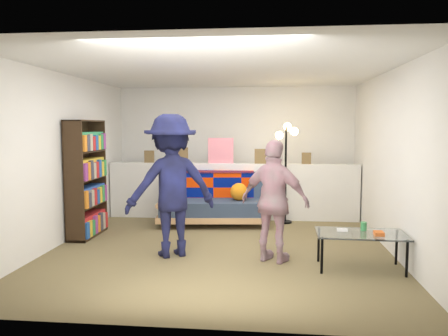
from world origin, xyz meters
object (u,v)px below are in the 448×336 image
object	(u,v)px
floor_lamp	(286,152)
person_right	(275,201)
coffee_table	(361,235)
person_left	(171,186)
bookshelf	(86,182)
futon_sofa	(214,203)

from	to	relation	value
floor_lamp	person_right	world-z (taller)	floor_lamp
floor_lamp	person_right	size ratio (longest dim) A/B	1.15
coffee_table	person_left	distance (m)	2.39
person_left	person_right	world-z (taller)	person_left
bookshelf	floor_lamp	distance (m)	3.29
floor_lamp	person_right	bearing A→B (deg)	-95.73
coffee_table	futon_sofa	bearing A→B (deg)	132.61
floor_lamp	person_left	world-z (taller)	person_left
person_left	floor_lamp	bearing A→B (deg)	-154.41
person_right	futon_sofa	bearing A→B (deg)	-38.02
bookshelf	person_right	xyz separation A→B (m)	(2.80, -0.99, -0.07)
futon_sofa	floor_lamp	size ratio (longest dim) A/B	1.11
coffee_table	person_right	size ratio (longest dim) A/B	0.69
futon_sofa	floor_lamp	world-z (taller)	floor_lamp
futon_sofa	floor_lamp	distance (m)	1.50
person_left	person_right	distance (m)	1.32
coffee_table	person_left	world-z (taller)	person_left
bookshelf	floor_lamp	world-z (taller)	bookshelf
floor_lamp	coffee_table	bearing A→B (deg)	-72.04
floor_lamp	person_left	distance (m)	2.61
bookshelf	person_right	world-z (taller)	bookshelf
futon_sofa	person_right	xyz separation A→B (m)	(0.99, -1.99, 0.38)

